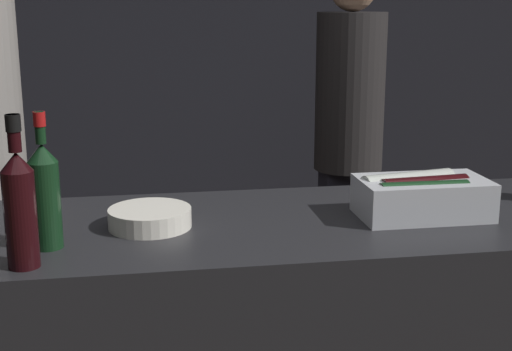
{
  "coord_description": "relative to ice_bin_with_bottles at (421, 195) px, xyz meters",
  "views": [
    {
      "loc": [
        -0.31,
        -1.49,
        1.58
      ],
      "look_at": [
        0.0,
        0.37,
        1.12
      ],
      "focal_mm": 50.0,
      "sensor_mm": 36.0,
      "label": 1
    }
  ],
  "objects": [
    {
      "name": "candle_votive",
      "position": [
        0.19,
        0.13,
        -0.04
      ],
      "size": [
        0.07,
        0.07,
        0.05
      ],
      "color": "silver",
      "rests_on": "bar_counter"
    },
    {
      "name": "person_blond_tee",
      "position": [
        0.22,
        1.41,
        -0.08
      ],
      "size": [
        0.32,
        0.32,
        1.74
      ],
      "rotation": [
        0.0,
        0.0,
        -1.74
      ],
      "color": "black",
      "rests_on": "ground_plane"
    },
    {
      "name": "wall_back_chalkboard",
      "position": [
        -0.45,
        2.35,
        0.34
      ],
      "size": [
        6.4,
        0.06,
        2.8
      ],
      "color": "black",
      "rests_on": "ground_plane"
    },
    {
      "name": "bowl_white",
      "position": [
        -0.74,
        0.03,
        -0.03
      ],
      "size": [
        0.22,
        0.22,
        0.05
      ],
      "color": "silver",
      "rests_on": "bar_counter"
    },
    {
      "name": "red_wine_bottle_black_foil",
      "position": [
        -1.03,
        -0.22,
        0.08
      ],
      "size": [
        0.07,
        0.07,
        0.35
      ],
      "color": "black",
      "rests_on": "bar_counter"
    },
    {
      "name": "red_wine_bottle_burgundy",
      "position": [
        -0.99,
        -0.1,
        0.08
      ],
      "size": [
        0.07,
        0.07,
        0.33
      ],
      "color": "black",
      "rests_on": "bar_counter"
    },
    {
      "name": "ice_bin_with_bottles",
      "position": [
        0.0,
        0.0,
        0.0
      ],
      "size": [
        0.35,
        0.21,
        0.12
      ],
      "color": "#B7BABF",
      "rests_on": "bar_counter"
    }
  ]
}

